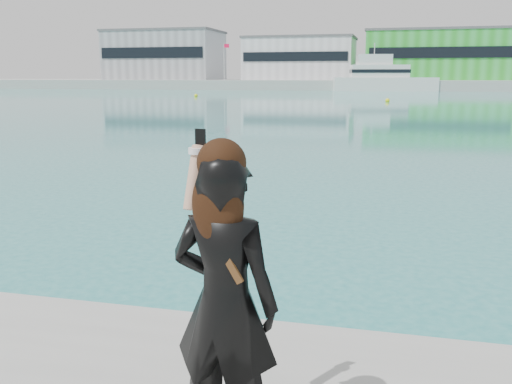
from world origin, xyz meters
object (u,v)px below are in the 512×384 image
buoy_far (196,97)px  woman (224,295)px  buoy_extra (387,102)px  motor_yacht (382,78)px

buoy_far → woman: size_ratio=0.28×
buoy_extra → woman: 63.47m
buoy_far → buoy_extra: size_ratio=1.00×
buoy_extra → woman: (0.44, -63.44, 1.69)m
buoy_far → buoy_extra: same height
woman → buoy_extra: bearing=-82.1°
buoy_extra → woman: bearing=-89.6°
motor_yacht → buoy_extra: (2.20, -47.58, -2.54)m
buoy_far → motor_yacht: bearing=57.2°
motor_yacht → buoy_far: size_ratio=40.07×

